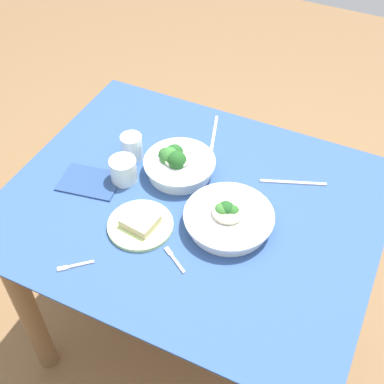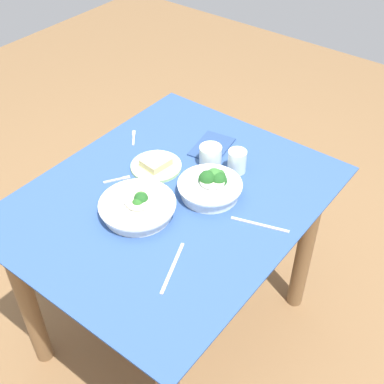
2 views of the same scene
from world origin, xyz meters
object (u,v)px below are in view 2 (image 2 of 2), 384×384
(water_glass_side, at_px, (237,161))
(table_knife_right, at_px, (173,268))
(bread_side_plate, at_px, (156,165))
(fork_by_near_bowl, at_px, (134,137))
(fork_by_far_bowl, at_px, (118,179))
(broccoli_bowl_near, at_px, (211,186))
(water_glass_center, at_px, (211,156))
(broccoli_bowl_far, at_px, (138,207))
(napkin_folded_upper, at_px, (212,147))
(table_knife_left, at_px, (260,225))

(water_glass_side, distance_m, table_knife_right, 0.52)
(bread_side_plate, height_order, fork_by_near_bowl, bread_side_plate)
(fork_by_far_bowl, distance_m, table_knife_right, 0.46)
(broccoli_bowl_near, xyz_separation_m, water_glass_center, (0.14, 0.10, 0.00))
(broccoli_bowl_far, distance_m, napkin_folded_upper, 0.45)
(table_knife_right, bearing_deg, fork_by_far_bowl, -136.68)
(broccoli_bowl_near, height_order, napkin_folded_upper, broccoli_bowl_near)
(broccoli_bowl_far, xyz_separation_m, table_knife_right, (-0.12, -0.24, -0.03))
(fork_by_near_bowl, distance_m, napkin_folded_upper, 0.32)
(broccoli_bowl_far, height_order, table_knife_right, broccoli_bowl_far)
(bread_side_plate, height_order, napkin_folded_upper, bread_side_plate)
(broccoli_bowl_near, height_order, fork_by_far_bowl, broccoli_bowl_near)
(water_glass_center, xyz_separation_m, fork_by_far_bowl, (-0.28, 0.21, -0.04))
(table_knife_right, bearing_deg, water_glass_center, -177.48)
(water_glass_side, distance_m, fork_by_near_bowl, 0.45)
(water_glass_side, relative_size, table_knife_left, 0.45)
(broccoli_bowl_far, height_order, fork_by_far_bowl, broccoli_bowl_far)
(bread_side_plate, xyz_separation_m, table_knife_right, (-0.34, -0.36, -0.01))
(broccoli_bowl_far, distance_m, broccoli_bowl_near, 0.26)
(broccoli_bowl_near, relative_size, water_glass_side, 2.57)
(broccoli_bowl_near, relative_size, table_knife_right, 1.09)
(table_knife_left, bearing_deg, broccoli_bowl_far, 11.64)
(water_glass_side, height_order, napkin_folded_upper, water_glass_side)
(fork_by_near_bowl, relative_size, table_knife_left, 0.42)
(broccoli_bowl_far, relative_size, table_knife_right, 1.26)
(water_glass_side, xyz_separation_m, fork_by_near_bowl, (-0.07, 0.44, -0.04))
(broccoli_bowl_far, relative_size, water_glass_side, 2.95)
(broccoli_bowl_near, distance_m, bread_side_plate, 0.25)
(table_knife_left, distance_m, table_knife_right, 0.33)
(broccoli_bowl_far, bearing_deg, table_knife_left, -60.55)
(table_knife_left, height_order, table_knife_right, same)
(broccoli_bowl_near, xyz_separation_m, table_knife_left, (-0.03, -0.22, -0.03))
(broccoli_bowl_near, xyz_separation_m, bread_side_plate, (-0.00, 0.25, -0.02))
(fork_by_far_bowl, xyz_separation_m, fork_by_near_bowl, (0.23, 0.14, 0.00))
(fork_by_far_bowl, bearing_deg, table_knife_right, -82.92)
(table_knife_right, height_order, napkin_folded_upper, napkin_folded_upper)
(bread_side_plate, relative_size, table_knife_left, 0.97)
(broccoli_bowl_near, distance_m, fork_by_far_bowl, 0.34)
(table_knife_right, relative_size, napkin_folded_upper, 1.13)
(bread_side_plate, xyz_separation_m, fork_by_near_bowl, (0.09, 0.20, -0.01))
(fork_by_near_bowl, xyz_separation_m, table_knife_right, (-0.43, -0.55, -0.00))
(table_knife_left, bearing_deg, water_glass_side, -58.73)
(broccoli_bowl_far, bearing_deg, water_glass_side, -18.66)
(water_glass_center, xyz_separation_m, water_glass_side, (0.03, -0.10, 0.00))
(broccoli_bowl_near, relative_size, table_knife_left, 1.15)
(broccoli_bowl_far, relative_size, broccoli_bowl_near, 1.15)
(table_knife_right, bearing_deg, broccoli_bowl_near, 176.65)
(broccoli_bowl_far, xyz_separation_m, napkin_folded_upper, (0.45, 0.03, -0.02))
(fork_by_far_bowl, bearing_deg, table_knife_left, -45.02)
(fork_by_near_bowl, relative_size, napkin_folded_upper, 0.45)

